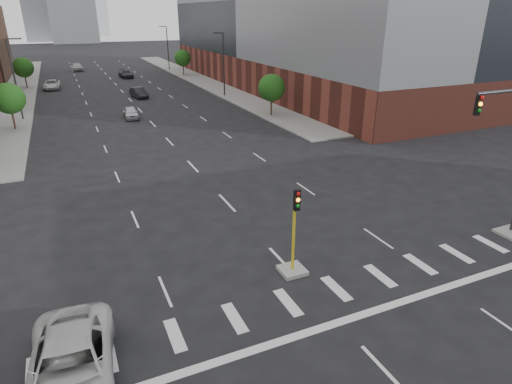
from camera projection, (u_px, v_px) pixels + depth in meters
sidewalk_left_far at (20, 89)px, 69.75m from camera, size 5.00×92.00×0.15m
sidewalk_right_far at (197, 79)px, 81.07m from camera, size 5.00×92.00×0.15m
building_right_main at (303, 17)px, 70.54m from camera, size 24.00×70.00×22.00m
median_traffic_signal at (293, 255)px, 20.35m from camera, size 1.20×1.20×4.40m
streetlight_right_a at (223, 62)px, 62.58m from camera, size 1.60×0.22×9.07m
streetlight_right_b at (167, 46)px, 92.02m from camera, size 1.60×0.22×9.07m
streetlight_left at (15, 76)px, 48.25m from camera, size 1.60×0.22×9.07m
tree_left_near at (9, 99)px, 44.45m from camera, size 3.20×3.20×4.85m
tree_left_far at (23, 68)px, 69.69m from camera, size 3.20×3.20×4.85m
tree_right_near at (272, 88)px, 50.81m from camera, size 3.20×3.20×4.85m
tree_right_far at (183, 58)px, 84.46m from camera, size 3.20×3.20×4.85m
car_near_left at (131, 113)px, 50.86m from camera, size 1.77×4.00×1.34m
car_mid_right at (139, 93)px, 63.16m from camera, size 2.22×4.64×1.47m
car_far_left at (52, 85)px, 70.18m from camera, size 2.89×5.52×1.48m
car_deep_right at (126, 74)px, 82.55m from camera, size 2.45×5.28×1.49m
car_distant at (77, 67)px, 92.52m from camera, size 2.14×5.10×1.72m
parked_minivan at (71, 366)px, 14.14m from camera, size 3.32×6.23×1.67m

